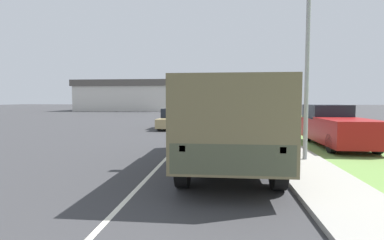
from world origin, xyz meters
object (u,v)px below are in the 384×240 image
at_px(military_truck, 228,118).
at_px(lamp_post, 300,47).
at_px(car_third_ahead, 201,107).
at_px(car_nearest_ahead, 174,119).
at_px(pickup_truck, 336,127).
at_px(car_second_ahead, 217,112).

xyz_separation_m(military_truck, lamp_post, (2.34, 0.74, 2.30)).
distance_m(car_third_ahead, lamp_post, 43.20).
xyz_separation_m(car_third_ahead, lamp_post, (6.26, -42.64, 3.08)).
bearing_deg(car_nearest_ahead, lamp_post, -62.04).
xyz_separation_m(military_truck, pickup_truck, (4.91, 4.47, -0.65)).
relative_size(car_third_ahead, lamp_post, 0.72).
distance_m(car_second_ahead, car_third_ahead, 16.10).
height_order(military_truck, car_second_ahead, military_truck).
bearing_deg(car_third_ahead, pickup_truck, -77.22).
bearing_deg(car_second_ahead, car_third_ahead, 101.32).
distance_m(military_truck, lamp_post, 3.36).
relative_size(car_second_ahead, lamp_post, 0.66).
height_order(military_truck, lamp_post, lamp_post).
height_order(car_nearest_ahead, car_second_ahead, car_nearest_ahead).
height_order(car_third_ahead, lamp_post, lamp_post).
bearing_deg(car_third_ahead, car_second_ahead, -78.68).
xyz_separation_m(car_nearest_ahead, car_second_ahead, (2.97, 15.42, -0.03)).
distance_m(military_truck, car_third_ahead, 43.56).
bearing_deg(car_second_ahead, car_nearest_ahead, -100.91).
relative_size(car_second_ahead, car_third_ahead, 0.91).
xyz_separation_m(car_nearest_ahead, lamp_post, (6.07, -11.43, 3.17)).
relative_size(car_second_ahead, pickup_truck, 0.80).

